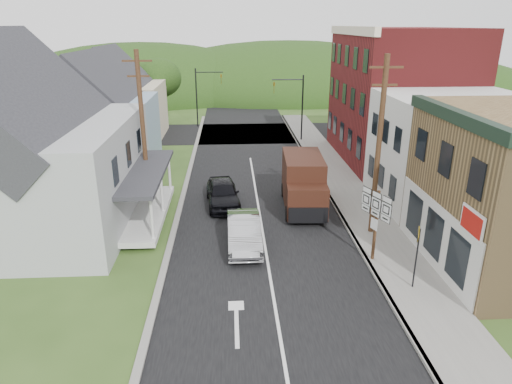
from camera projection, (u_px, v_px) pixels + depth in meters
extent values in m
plane|color=#2D4719|center=(269.00, 271.00, 20.17)|extent=(120.00, 120.00, 0.00)
cube|color=black|center=(256.00, 192.00, 29.53)|extent=(9.00, 90.00, 0.02)
cube|color=black|center=(246.00, 133.00, 45.44)|extent=(60.00, 9.00, 0.02)
cube|color=slate|center=(354.00, 201.00, 27.95)|extent=(2.80, 55.00, 0.15)
cube|color=slate|center=(332.00, 201.00, 27.88)|extent=(0.20, 55.00, 0.15)
cube|color=slate|center=(181.00, 205.00, 27.38)|extent=(0.30, 55.00, 0.12)
cube|color=silver|center=(451.00, 151.00, 26.67)|extent=(8.00, 7.00, 6.50)
cube|color=maroon|center=(398.00, 97.00, 34.96)|extent=(8.00, 12.00, 10.00)
cube|color=#A0A3A6|center=(35.00, 175.00, 24.18)|extent=(10.00, 12.00, 5.50)
cube|color=#84A1B4|center=(106.00, 132.00, 34.61)|extent=(7.00, 8.00, 5.00)
cube|color=beige|center=(125.00, 111.00, 43.01)|extent=(7.00, 8.00, 5.00)
cylinder|color=#472D19|center=(378.00, 150.00, 22.18)|extent=(0.26, 0.26, 9.00)
cube|color=#472D19|center=(386.00, 67.00, 20.83)|extent=(1.60, 0.10, 0.10)
cube|color=#472D19|center=(385.00, 85.00, 21.11)|extent=(1.20, 0.10, 0.10)
cylinder|color=#472D19|center=(143.00, 132.00, 25.74)|extent=(0.26, 0.26, 9.00)
cube|color=#472D19|center=(137.00, 61.00, 24.38)|extent=(1.60, 0.10, 0.10)
cube|color=#472D19|center=(138.00, 76.00, 24.66)|extent=(1.20, 0.10, 0.10)
cylinder|color=black|center=(302.00, 109.00, 41.40)|extent=(0.14, 0.14, 6.00)
cylinder|color=black|center=(288.00, 80.00, 40.42)|extent=(2.80, 0.10, 0.10)
imported|color=olive|center=(274.00, 88.00, 40.59)|extent=(0.16, 0.20, 1.00)
cylinder|color=black|center=(197.00, 98.00, 47.40)|extent=(0.14, 0.14, 6.00)
cylinder|color=black|center=(209.00, 72.00, 46.58)|extent=(2.80, 0.10, 0.10)
imported|color=olive|center=(221.00, 79.00, 46.89)|extent=(0.16, 0.20, 1.00)
cylinder|color=#382616|center=(16.00, 127.00, 37.03)|extent=(0.36, 0.36, 4.76)
ellipsoid|color=black|center=(7.00, 82.00, 35.79)|extent=(5.80, 5.80, 4.93)
cylinder|color=#382616|center=(161.00, 106.00, 48.95)|extent=(0.36, 0.36, 3.92)
ellipsoid|color=black|center=(159.00, 78.00, 47.93)|extent=(4.80, 4.80, 4.08)
ellipsoid|color=black|center=(239.00, 93.00, 71.65)|extent=(90.00, 30.00, 16.00)
imported|color=#B8B8BD|center=(244.00, 232.00, 22.17)|extent=(1.62, 4.53, 1.49)
imported|color=black|center=(223.00, 193.00, 27.17)|extent=(2.26, 4.72, 1.56)
cube|color=black|center=(303.00, 178.00, 26.94)|extent=(2.42, 4.32, 2.77)
cube|color=black|center=(307.00, 201.00, 24.78)|extent=(2.28, 1.65, 1.82)
cube|color=black|center=(307.00, 187.00, 24.69)|extent=(2.07, 1.25, 0.05)
cube|color=black|center=(308.00, 215.00, 24.18)|extent=(2.11, 0.26, 0.86)
cylinder|color=black|center=(288.00, 214.00, 25.13)|extent=(0.31, 0.87, 0.86)
cylinder|color=black|center=(324.00, 214.00, 25.14)|extent=(0.31, 0.87, 0.86)
cylinder|color=black|center=(284.00, 190.00, 28.71)|extent=(0.31, 0.87, 0.86)
cylinder|color=black|center=(316.00, 190.00, 28.72)|extent=(0.31, 0.87, 0.86)
cube|color=#472D19|center=(376.00, 226.00, 20.32)|extent=(0.14, 0.14, 3.33)
cube|color=black|center=(377.00, 204.00, 19.93)|extent=(0.76, 1.78, 0.08)
cube|color=white|center=(387.00, 200.00, 19.20)|extent=(0.22, 0.49, 0.21)
cube|color=white|center=(386.00, 209.00, 19.35)|extent=(0.23, 0.54, 0.52)
cube|color=white|center=(385.00, 219.00, 19.50)|extent=(0.22, 0.49, 0.27)
cube|color=white|center=(377.00, 195.00, 19.76)|extent=(0.22, 0.49, 0.21)
cube|color=white|center=(376.00, 204.00, 19.91)|extent=(0.23, 0.54, 0.52)
cube|color=white|center=(375.00, 213.00, 20.06)|extent=(0.22, 0.49, 0.27)
cube|color=white|center=(367.00, 190.00, 20.33)|extent=(0.22, 0.49, 0.21)
cube|color=white|center=(366.00, 199.00, 20.48)|extent=(0.23, 0.54, 0.52)
cube|color=white|center=(365.00, 208.00, 20.63)|extent=(0.22, 0.49, 0.27)
cube|color=white|center=(374.00, 224.00, 20.24)|extent=(0.18, 0.40, 0.52)
cylinder|color=black|center=(416.00, 258.00, 18.23)|extent=(0.08, 0.08, 2.60)
cube|color=black|center=(418.00, 234.00, 17.85)|extent=(0.27, 0.72, 0.77)
cube|color=gold|center=(418.00, 234.00, 17.85)|extent=(0.26, 0.66, 0.69)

